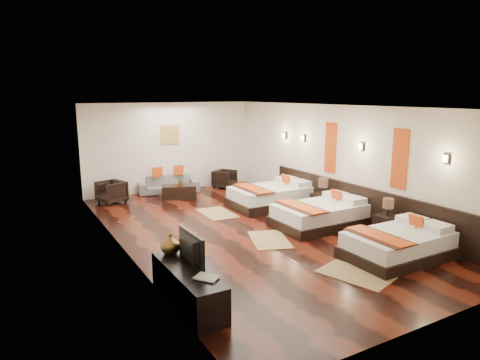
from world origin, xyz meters
TOP-DOWN VIEW (x-y plane):
  - floor at (0.00, 0.00)m, footprint 5.50×9.50m
  - ceiling at (0.00, 0.00)m, footprint 5.50×9.50m
  - back_wall at (0.00, 4.75)m, footprint 5.50×0.01m
  - left_wall at (-2.75, 0.00)m, footprint 0.01×9.50m
  - right_wall at (2.75, 0.00)m, footprint 0.01×9.50m
  - headboard_panel at (2.71, -0.80)m, footprint 0.08×6.60m
  - bed_near at (1.70, -2.88)m, footprint 2.05×1.29m
  - bed_mid at (1.70, -0.62)m, footprint 2.15×1.35m
  - bed_far at (1.70, 1.47)m, footprint 2.22×1.39m
  - nightstand_a at (2.44, -1.92)m, footprint 0.44×0.44m
  - nightstand_b at (2.44, 0.20)m, footprint 0.47×0.47m
  - jute_mat_near at (0.40, -3.07)m, footprint 1.08×1.37m
  - jute_mat_mid at (0.11, -0.84)m, footprint 1.12×1.38m
  - jute_mat_far at (0.05, 1.56)m, footprint 0.79×1.22m
  - tv_console at (-2.50, -2.58)m, footprint 0.50×1.80m
  - tv at (-2.45, -2.42)m, footprint 0.12×0.86m
  - book at (-2.50, -3.10)m, footprint 0.39×0.41m
  - figurine at (-2.50, -1.89)m, footprint 0.42×0.42m
  - sofa at (-0.20, 4.45)m, footprint 1.97×1.13m
  - armchair_left at (-2.08, 4.01)m, footprint 0.89×0.87m
  - armchair_right at (1.65, 4.18)m, footprint 0.90×0.90m
  - coffee_table at (-0.20, 3.57)m, footprint 1.11×0.81m
  - table_plant at (-0.14, 3.57)m, footprint 0.27×0.24m
  - orange_panel_a at (2.73, -1.90)m, footprint 0.04×0.40m
  - orange_panel_b at (2.73, 0.30)m, footprint 0.04×0.40m
  - sconce_near at (2.70, -3.00)m, footprint 0.07×0.12m
  - sconce_mid at (2.70, -0.80)m, footprint 0.07×0.12m
  - sconce_far at (2.70, 1.40)m, footprint 0.07×0.12m
  - sconce_lounge at (2.70, 2.30)m, footprint 0.07×0.12m
  - gold_artwork at (0.00, 4.73)m, footprint 0.60×0.04m

SIDE VIEW (x-z plane):
  - floor at x=0.00m, z-range -0.01..0.01m
  - jute_mat_near at x=0.40m, z-range 0.00..0.01m
  - jute_mat_mid at x=0.11m, z-range 0.00..0.01m
  - jute_mat_far at x=0.05m, z-range 0.00..0.01m
  - coffee_table at x=-0.20m, z-range 0.00..0.40m
  - bed_near at x=1.70m, z-range -0.12..0.66m
  - sofa at x=-0.20m, z-range 0.00..0.54m
  - tv_console at x=-2.50m, z-range 0.00..0.55m
  - bed_mid at x=1.70m, z-range -0.13..0.69m
  - bed_far at x=1.70m, z-range -0.13..0.71m
  - armchair_right at x=1.65m, z-range 0.00..0.60m
  - nightstand_a at x=2.44m, z-range -0.13..0.73m
  - armchair_left at x=-2.08m, z-range 0.00..0.64m
  - nightstand_b at x=2.44m, z-range -0.14..0.79m
  - headboard_panel at x=2.71m, z-range 0.00..0.90m
  - table_plant at x=-0.14m, z-range 0.40..0.67m
  - book at x=-2.50m, z-range 0.55..0.58m
  - figurine at x=-2.50m, z-range 0.55..0.89m
  - tv at x=-2.45m, z-range 0.55..1.05m
  - back_wall at x=0.00m, z-range 0.00..2.80m
  - left_wall at x=-2.75m, z-range 0.00..2.80m
  - right_wall at x=2.75m, z-range 0.00..2.80m
  - orange_panel_a at x=2.73m, z-range 1.05..2.35m
  - orange_panel_b at x=2.73m, z-range 1.05..2.35m
  - gold_artwork at x=0.00m, z-range 1.50..2.10m
  - sconce_near at x=2.70m, z-range 1.76..1.94m
  - sconce_mid at x=2.70m, z-range 1.76..1.94m
  - sconce_far at x=2.70m, z-range 1.76..1.94m
  - sconce_lounge at x=2.70m, z-range 1.76..1.94m
  - ceiling at x=0.00m, z-range 2.79..2.80m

